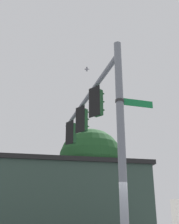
{
  "coord_description": "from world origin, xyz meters",
  "views": [
    {
      "loc": [
        4.84,
        -6.71,
        1.42
      ],
      "look_at": [
        -2.79,
        1.68,
        5.81
      ],
      "focal_mm": 46.53,
      "sensor_mm": 36.0,
      "label": 1
    }
  ],
  "objects_px": {
    "traffic_light_mid_inner": "(83,120)",
    "street_name_sign": "(130,102)",
    "traffic_light_mid_outer": "(72,133)",
    "bird_flying": "(87,69)",
    "traffic_light_nearest_pole": "(98,103)"
  },
  "relations": [
    {
      "from": "traffic_light_nearest_pole",
      "to": "bird_flying",
      "type": "xyz_separation_m",
      "value": [
        -1.6,
        1.1,
        2.56
      ]
    },
    {
      "from": "traffic_light_mid_outer",
      "to": "traffic_light_nearest_pole",
      "type": "bearing_deg",
      "value": -31.13
    },
    {
      "from": "traffic_light_mid_outer",
      "to": "bird_flying",
      "type": "relative_size",
      "value": 4.26
    },
    {
      "from": "bird_flying",
      "to": "street_name_sign",
      "type": "bearing_deg",
      "value": -28.43
    },
    {
      "from": "traffic_light_nearest_pole",
      "to": "street_name_sign",
      "type": "distance_m",
      "value": 2.41
    },
    {
      "from": "traffic_light_nearest_pole",
      "to": "bird_flying",
      "type": "bearing_deg",
      "value": 145.31
    },
    {
      "from": "traffic_light_nearest_pole",
      "to": "street_name_sign",
      "type": "xyz_separation_m",
      "value": [
        2.07,
        -0.88,
        -0.85
      ]
    },
    {
      "from": "traffic_light_mid_inner",
      "to": "traffic_light_mid_outer",
      "type": "xyz_separation_m",
      "value": [
        -1.81,
        1.1,
        0.0
      ]
    },
    {
      "from": "traffic_light_mid_inner",
      "to": "traffic_light_mid_outer",
      "type": "bearing_deg",
      "value": 148.87
    },
    {
      "from": "traffic_light_mid_inner",
      "to": "bird_flying",
      "type": "distance_m",
      "value": 2.57
    },
    {
      "from": "street_name_sign",
      "to": "bird_flying",
      "type": "relative_size",
      "value": 3.62
    },
    {
      "from": "traffic_light_mid_inner",
      "to": "street_name_sign",
      "type": "bearing_deg",
      "value": -26.96
    },
    {
      "from": "traffic_light_mid_inner",
      "to": "street_name_sign",
      "type": "distance_m",
      "value": 4.44
    },
    {
      "from": "traffic_light_mid_inner",
      "to": "street_name_sign",
      "type": "relative_size",
      "value": 1.18
    },
    {
      "from": "traffic_light_mid_inner",
      "to": "traffic_light_mid_outer",
      "type": "relative_size",
      "value": 1.0
    }
  ]
}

